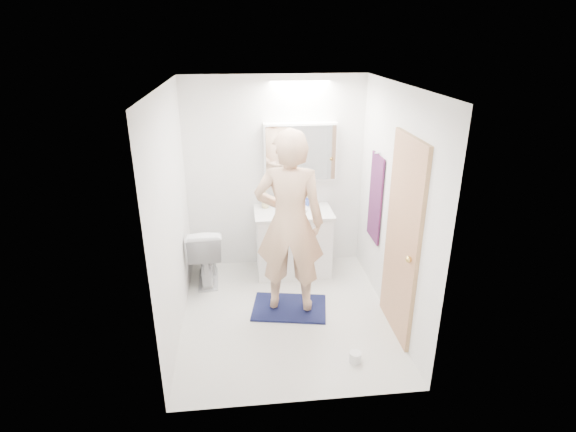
{
  "coord_description": "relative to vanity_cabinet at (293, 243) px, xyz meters",
  "views": [
    {
      "loc": [
        -0.43,
        -4.09,
        2.83
      ],
      "look_at": [
        0.05,
        0.25,
        1.05
      ],
      "focal_mm": 28.07,
      "sensor_mm": 36.0,
      "label": 1
    }
  ],
  "objects": [
    {
      "name": "vanity_cabinet",
      "position": [
        0.0,
        0.0,
        0.0
      ],
      "size": [
        0.9,
        0.55,
        0.78
      ],
      "primitive_type": "cube",
      "color": "white",
      "rests_on": "floor"
    },
    {
      "name": "towel",
      "position": [
        0.88,
        -0.41,
        0.71
      ],
      "size": [
        0.02,
        0.42,
        1.0
      ],
      "primitive_type": "cube",
      "color": "#131E3D",
      "rests_on": "wall_right"
    },
    {
      "name": "bath_rug",
      "position": [
        -0.14,
        -0.86,
        -0.38
      ],
      "size": [
        0.89,
        0.68,
        0.02
      ],
      "primitive_type": "cube",
      "rotation": [
        0.0,
        0.0,
        -0.18
      ],
      "color": "#13153D",
      "rests_on": "floor"
    },
    {
      "name": "person",
      "position": [
        -0.14,
        -0.86,
        0.64
      ],
      "size": [
        0.79,
        0.59,
        1.96
      ],
      "primitive_type": "imported",
      "rotation": [
        0.0,
        0.0,
        2.96
      ],
      "color": "tan",
      "rests_on": "bath_rug"
    },
    {
      "name": "wall_right",
      "position": [
        0.91,
        -0.96,
        0.81
      ],
      "size": [
        0.0,
        2.5,
        2.5
      ],
      "primitive_type": "plane",
      "rotation": [
        1.57,
        0.0,
        -1.57
      ],
      "color": "white",
      "rests_on": "floor"
    },
    {
      "name": "toilet",
      "position": [
        -1.08,
        -0.11,
        -0.03
      ],
      "size": [
        0.43,
        0.73,
        0.73
      ],
      "primitive_type": "imported",
      "rotation": [
        0.0,
        0.0,
        3.18
      ],
      "color": "white",
      "rests_on": "floor"
    },
    {
      "name": "medicine_cabinet",
      "position": [
        0.11,
        0.21,
        1.11
      ],
      "size": [
        0.88,
        0.14,
        0.7
      ],
      "primitive_type": "cube",
      "color": "white",
      "rests_on": "wall_back"
    },
    {
      "name": "door",
      "position": [
        0.89,
        -1.31,
        0.61
      ],
      "size": [
        0.04,
        0.8,
        2.0
      ],
      "primitive_type": "cube",
      "color": "tan",
      "rests_on": "wall_right"
    },
    {
      "name": "floor",
      "position": [
        -0.19,
        -0.96,
        -0.39
      ],
      "size": [
        2.5,
        2.5,
        0.0
      ],
      "primitive_type": "plane",
      "color": "silver",
      "rests_on": "ground"
    },
    {
      "name": "sink_basin",
      "position": [
        -0.0,
        0.03,
        0.45
      ],
      "size": [
        0.36,
        0.36,
        0.03
      ],
      "primitive_type": "cylinder",
      "color": "white",
      "rests_on": "countertop"
    },
    {
      "name": "ceiling",
      "position": [
        -0.19,
        -0.96,
        2.01
      ],
      "size": [
        2.5,
        2.5,
        0.0
      ],
      "primitive_type": "plane",
      "rotation": [
        3.14,
        0.0,
        0.0
      ],
      "color": "white",
      "rests_on": "floor"
    },
    {
      "name": "wall_left",
      "position": [
        -1.29,
        -0.96,
        0.81
      ],
      "size": [
        0.0,
        2.5,
        2.5
      ],
      "primitive_type": "plane",
      "rotation": [
        1.57,
        0.0,
        1.57
      ],
      "color": "white",
      "rests_on": "floor"
    },
    {
      "name": "soap_bottle_a",
      "position": [
        -0.33,
        0.15,
        0.55
      ],
      "size": [
        0.13,
        0.13,
        0.24
      ],
      "primitive_type": "imported",
      "rotation": [
        0.0,
        0.0,
        0.54
      ],
      "color": "#CBC283",
      "rests_on": "countertop"
    },
    {
      "name": "countertop",
      "position": [
        -0.0,
        -0.0,
        0.41
      ],
      "size": [
        0.95,
        0.58,
        0.04
      ],
      "primitive_type": "cube",
      "color": "silver",
      "rests_on": "vanity_cabinet"
    },
    {
      "name": "toothbrush_cup",
      "position": [
        0.19,
        0.16,
        0.47
      ],
      "size": [
        0.1,
        0.1,
        0.09
      ],
      "primitive_type": "imported",
      "rotation": [
        0.0,
        0.0,
        -0.01
      ],
      "color": "#4766D5",
      "rests_on": "countertop"
    },
    {
      "name": "wall_front",
      "position": [
        -0.19,
        -2.21,
        0.81
      ],
      "size": [
        2.5,
        0.0,
        2.5
      ],
      "primitive_type": "plane",
      "rotation": [
        -1.57,
        0.0,
        0.0
      ],
      "color": "white",
      "rests_on": "floor"
    },
    {
      "name": "mirror_panel",
      "position": [
        0.11,
        0.13,
        1.11
      ],
      "size": [
        0.84,
        0.01,
        0.66
      ],
      "primitive_type": "cube",
      "color": "silver",
      "rests_on": "medicine_cabinet"
    },
    {
      "name": "toilet_paper_roll",
      "position": [
        0.36,
        -1.79,
        -0.34
      ],
      "size": [
        0.11,
        0.11,
        0.1
      ],
      "primitive_type": "cylinder",
      "color": "white",
      "rests_on": "floor"
    },
    {
      "name": "towel_hook",
      "position": [
        0.87,
        -0.41,
        1.23
      ],
      "size": [
        0.07,
        0.02,
        0.02
      ],
      "primitive_type": "cylinder",
      "rotation": [
        0.0,
        1.57,
        0.0
      ],
      "color": "silver",
      "rests_on": "wall_right"
    },
    {
      "name": "faucet",
      "position": [
        -0.0,
        0.22,
        0.51
      ],
      "size": [
        0.02,
        0.02,
        0.16
      ],
      "primitive_type": "cylinder",
      "color": "silver",
      "rests_on": "countertop"
    },
    {
      "name": "soap_bottle_b",
      "position": [
        -0.18,
        0.18,
        0.51
      ],
      "size": [
        0.1,
        0.1,
        0.17
      ],
      "primitive_type": "imported",
      "rotation": [
        0.0,
        0.0,
        -0.52
      ],
      "color": "teal",
      "rests_on": "countertop"
    },
    {
      "name": "wall_back",
      "position": [
        -0.19,
        0.29,
        0.81
      ],
      "size": [
        2.5,
        0.0,
        2.5
      ],
      "primitive_type": "plane",
      "rotation": [
        1.57,
        0.0,
        0.0
      ],
      "color": "white",
      "rests_on": "floor"
    },
    {
      "name": "door_knob",
      "position": [
        0.85,
        -1.61,
        0.56
      ],
      "size": [
        0.06,
        0.06,
        0.06
      ],
      "primitive_type": "sphere",
      "color": "gold",
      "rests_on": "door"
    }
  ]
}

